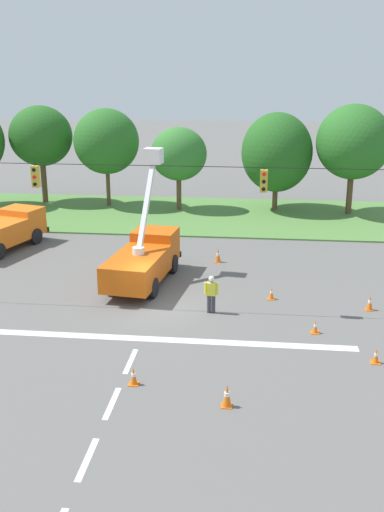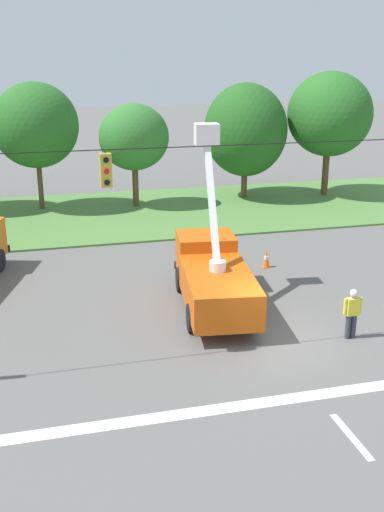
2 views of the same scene
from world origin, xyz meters
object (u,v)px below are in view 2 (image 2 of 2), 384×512
Objects in this scene: tree_east at (134,137)px; traffic_cone_foreground_left at (266,259)px; road_worker at (352,311)px; tree_centre at (36,125)px; tree_far_east at (246,130)px; utility_truck_bucket_lift at (213,273)px; tree_east_end at (330,114)px.

tree_east is 13.78m from traffic_cone_foreground_left.
tree_east is 7.90× the size of traffic_cone_foreground_left.
traffic_cone_foreground_left is at bearing 91.42° from road_worker.
road_worker is (9.84, -20.75, -4.16)m from tree_centre.
tree_east is at bearing -174.74° from tree_far_east.
road_worker is (3.76, -3.75, -0.35)m from utility_truck_bucket_lift.
tree_east is at bearing 91.14° from utility_truck_bucket_lift.
tree_centre reaches higher than traffic_cone_foreground_left.
tree_east_end is at bearing 52.24° from utility_truck_bucket_lift.
utility_truck_bucket_lift is 5.32m from road_worker.
tree_east_end is 22.30m from road_worker.
tree_centre reaches higher than tree_far_east.
tree_centre is at bearing 172.90° from tree_east.
tree_centre reaches higher than tree_east.
utility_truck_bucket_lift is (-12.58, -16.24, -4.09)m from tree_east_end.
tree_east_end is (12.90, -0.04, 1.08)m from tree_east.
tree_centre is 1.20× the size of tree_east.
tree_east_end is (5.51, -0.72, 0.94)m from tree_far_east.
tree_centre is 0.94× the size of tree_east_end.
tree_far_east is (13.15, -0.04, -0.65)m from tree_centre.
traffic_cone_foreground_left is at bearing -72.82° from tree_east.
tree_east_end is at bearing -7.47° from tree_far_east.
tree_centre is 18.68m from tree_east_end.
utility_truck_bucket_lift is 8.50× the size of traffic_cone_foreground_left.
road_worker is (-8.82, -19.99, -4.45)m from tree_east_end.
tree_east_end is 1.19× the size of utility_truck_bucket_lift.
tree_centre reaches higher than road_worker.
utility_truck_bucket_lift is (6.08, -17.00, -3.81)m from tree_centre.
utility_truck_bucket_lift reaches higher than road_worker.
utility_truck_bucket_lift reaches higher than traffic_cone_foreground_left.
tree_far_east is at bearing 5.26° from tree_east.
utility_truck_bucket_lift is at bearing 135.04° from road_worker.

